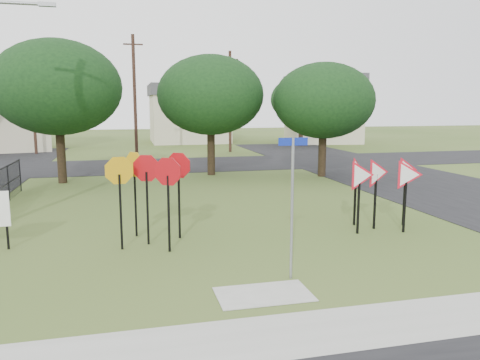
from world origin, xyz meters
name	(u,v)px	position (x,y,z in m)	size (l,w,h in m)	color
ground	(238,259)	(0.00, 0.00, 0.00)	(140.00, 140.00, 0.00)	#3D5520
sidewalk	(293,334)	(0.00, -4.20, 0.01)	(30.00, 1.60, 0.02)	#A0A097
street_right	(415,182)	(12.00, 10.00, 0.01)	(8.00, 50.00, 0.02)	black
street_far	(169,165)	(0.00, 20.00, 0.01)	(60.00, 8.00, 0.02)	black
curb_pad	(264,294)	(0.00, -2.40, 0.01)	(2.00, 1.20, 0.02)	#A0A097
street_name_sign	(292,200)	(0.89, -1.62, 1.86)	(0.67, 0.07, 3.26)	gray
stop_sign_cluster	(150,178)	(-2.11, 1.96, 1.93)	(2.44, 2.34, 2.62)	black
yield_sign_cluster	(381,176)	(5.16, 1.88, 1.74)	(3.01, 1.68, 2.36)	black
far_pole_a	(135,97)	(-2.00, 24.00, 4.60)	(1.40, 0.24, 9.00)	#3B251B
far_pole_b	(230,101)	(6.00, 28.00, 4.35)	(1.40, 0.24, 8.50)	#3B251B
far_pole_c	(33,98)	(-10.00, 30.00, 4.60)	(1.40, 0.24, 9.00)	#3B251B
house_mid	(189,113)	(4.00, 40.00, 3.15)	(8.40, 8.40, 6.20)	beige
house_right	(323,108)	(18.00, 36.00, 3.65)	(8.30, 8.30, 7.20)	beige
tree_near_left	(57,88)	(-6.00, 14.00, 4.86)	(6.40, 6.40, 7.27)	black
tree_near_mid	(211,95)	(2.00, 15.00, 4.54)	(6.00, 6.00, 6.80)	black
tree_near_right	(324,101)	(8.00, 13.00, 4.22)	(5.60, 5.60, 6.33)	black
tree_far_right	(301,100)	(14.00, 32.00, 4.54)	(6.00, 6.00, 6.80)	black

